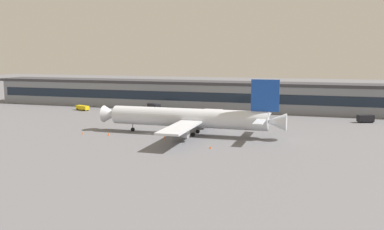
% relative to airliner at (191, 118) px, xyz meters
% --- Properties ---
extents(ground_plane, '(600.00, 600.00, 0.00)m').
position_rel_airliner_xyz_m(ground_plane, '(-11.31, -2.61, -4.78)').
color(ground_plane, slate).
extents(terminal_building, '(194.22, 14.90, 11.45)m').
position_rel_airliner_xyz_m(terminal_building, '(-11.31, 55.77, 0.97)').
color(terminal_building, gray).
rests_on(terminal_building, ground_plane).
extents(airliner, '(53.46, 45.56, 15.87)m').
position_rel_airliner_xyz_m(airliner, '(0.00, 0.00, 0.00)').
color(airliner, silver).
rests_on(airliner, ground_plane).
extents(stair_truck, '(6.33, 5.30, 3.55)m').
position_rel_airliner_xyz_m(stair_truck, '(-27.01, 38.29, -2.80)').
color(stair_truck, black).
rests_on(stair_truck, ground_plane).
extents(follow_me_car, '(4.44, 4.47, 1.85)m').
position_rel_airliner_xyz_m(follow_me_car, '(-5.65, 38.33, -3.69)').
color(follow_me_car, yellow).
rests_on(follow_me_car, ground_plane).
extents(crew_van, '(5.65, 4.04, 2.55)m').
position_rel_airliner_xyz_m(crew_van, '(49.27, 37.01, -3.32)').
color(crew_van, black).
rests_on(crew_van, ground_plane).
extents(pushback_tractor, '(5.39, 4.05, 1.75)m').
position_rel_airliner_xyz_m(pushback_tractor, '(2.46, 34.63, -3.73)').
color(pushback_tractor, white).
rests_on(pushback_tractor, ground_plane).
extents(belt_loader, '(6.68, 4.27, 1.95)m').
position_rel_airliner_xyz_m(belt_loader, '(-57.11, 36.08, -3.63)').
color(belt_loader, yellow).
rests_on(belt_loader, ground_plane).
extents(baggage_tug, '(3.41, 4.12, 1.85)m').
position_rel_airliner_xyz_m(baggage_tug, '(-19.51, 35.87, -3.70)').
color(baggage_tug, gray).
rests_on(baggage_tug, ground_plane).
extents(traffic_cone_0, '(0.48, 0.48, 0.61)m').
position_rel_airliner_xyz_m(traffic_cone_0, '(-29.56, -8.24, -4.48)').
color(traffic_cone_0, '#F2590C').
rests_on(traffic_cone_0, ground_plane).
extents(traffic_cone_1, '(0.46, 0.46, 0.57)m').
position_rel_airliner_xyz_m(traffic_cone_1, '(9.61, -15.15, -4.50)').
color(traffic_cone_1, '#F2590C').
rests_on(traffic_cone_1, ground_plane).
extents(traffic_cone_2, '(0.58, 0.58, 0.73)m').
position_rel_airliner_xyz_m(traffic_cone_2, '(-21.73, -7.67, -4.42)').
color(traffic_cone_2, '#F2590C').
rests_on(traffic_cone_2, ground_plane).
extents(traffic_cone_3, '(0.54, 0.54, 0.68)m').
position_rel_airliner_xyz_m(traffic_cone_3, '(-5.34, -7.01, -4.44)').
color(traffic_cone_3, '#F2590C').
rests_on(traffic_cone_3, ground_plane).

